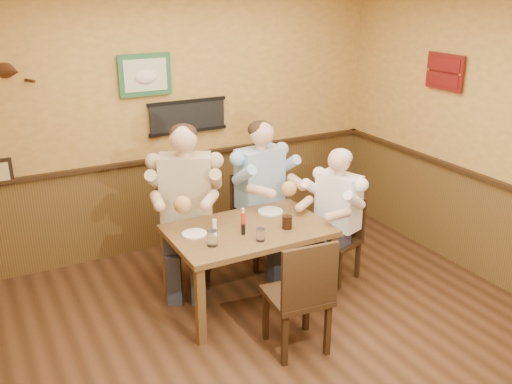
{
  "coord_description": "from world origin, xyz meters",
  "views": [
    {
      "loc": [
        -1.93,
        -3.15,
        2.82
      ],
      "look_at": [
        0.24,
        0.91,
        1.1
      ],
      "focal_mm": 40.0,
      "sensor_mm": 36.0,
      "label": 1
    }
  ],
  "objects_px": {
    "dining_table": "(248,237)",
    "water_glass_mid": "(261,235)",
    "diner_blue_polo": "(260,201)",
    "water_glass_left": "(212,238)",
    "chair_back_left": "(188,234)",
    "chair_back_right": "(260,220)",
    "diner_white_elder": "(337,222)",
    "chair_near_side": "(297,293)",
    "hot_sauce_bottle": "(243,219)",
    "salt_shaker": "(215,225)",
    "pepper_shaker": "(243,229)",
    "diner_tan_shirt": "(187,214)",
    "chair_right_end": "(337,239)",
    "cola_tumbler": "(287,222)"
  },
  "relations": [
    {
      "from": "chair_back_left",
      "to": "hot_sauce_bottle",
      "type": "height_order",
      "value": "chair_back_left"
    },
    {
      "from": "chair_near_side",
      "to": "water_glass_left",
      "type": "relative_size",
      "value": 7.41
    },
    {
      "from": "diner_white_elder",
      "to": "water_glass_mid",
      "type": "xyz_separation_m",
      "value": [
        -1.01,
        -0.28,
        0.2
      ]
    },
    {
      "from": "chair_right_end",
      "to": "diner_tan_shirt",
      "type": "bearing_deg",
      "value": -135.25
    },
    {
      "from": "cola_tumbler",
      "to": "hot_sauce_bottle",
      "type": "relative_size",
      "value": 0.71
    },
    {
      "from": "chair_back_left",
      "to": "diner_tan_shirt",
      "type": "height_order",
      "value": "diner_tan_shirt"
    },
    {
      "from": "water_glass_left",
      "to": "cola_tumbler",
      "type": "xyz_separation_m",
      "value": [
        0.73,
        0.01,
        -0.01
      ]
    },
    {
      "from": "hot_sauce_bottle",
      "to": "salt_shaker",
      "type": "height_order",
      "value": "hot_sauce_bottle"
    },
    {
      "from": "chair_right_end",
      "to": "hot_sauce_bottle",
      "type": "distance_m",
      "value": 1.1
    },
    {
      "from": "chair_back_left",
      "to": "chair_near_side",
      "type": "distance_m",
      "value": 1.48
    },
    {
      "from": "chair_near_side",
      "to": "diner_white_elder",
      "type": "bearing_deg",
      "value": -134.19
    },
    {
      "from": "dining_table",
      "to": "water_glass_mid",
      "type": "distance_m",
      "value": 0.32
    },
    {
      "from": "diner_blue_polo",
      "to": "water_glass_left",
      "type": "bearing_deg",
      "value": -144.83
    },
    {
      "from": "dining_table",
      "to": "chair_near_side",
      "type": "bearing_deg",
      "value": -88.43
    },
    {
      "from": "cola_tumbler",
      "to": "chair_near_side",
      "type": "bearing_deg",
      "value": -114.09
    },
    {
      "from": "dining_table",
      "to": "chair_back_right",
      "type": "relative_size",
      "value": 1.46
    },
    {
      "from": "chair_back_left",
      "to": "water_glass_mid",
      "type": "relative_size",
      "value": 9.14
    },
    {
      "from": "chair_back_left",
      "to": "diner_blue_polo",
      "type": "relative_size",
      "value": 0.73
    },
    {
      "from": "chair_back_right",
      "to": "water_glass_left",
      "type": "height_order",
      "value": "chair_back_right"
    },
    {
      "from": "chair_right_end",
      "to": "salt_shaker",
      "type": "distance_m",
      "value": 1.31
    },
    {
      "from": "salt_shaker",
      "to": "pepper_shaker",
      "type": "distance_m",
      "value": 0.27
    },
    {
      "from": "chair_back_right",
      "to": "diner_white_elder",
      "type": "height_order",
      "value": "diner_white_elder"
    },
    {
      "from": "chair_back_right",
      "to": "hot_sauce_bottle",
      "type": "relative_size",
      "value": 5.73
    },
    {
      "from": "salt_shaker",
      "to": "pepper_shaker",
      "type": "bearing_deg",
      "value": -47.96
    },
    {
      "from": "chair_back_left",
      "to": "water_glass_mid",
      "type": "height_order",
      "value": "chair_back_left"
    },
    {
      "from": "diner_tan_shirt",
      "to": "cola_tumbler",
      "type": "bearing_deg",
      "value": -27.23
    },
    {
      "from": "diner_tan_shirt",
      "to": "pepper_shaker",
      "type": "relative_size",
      "value": 15.96
    },
    {
      "from": "dining_table",
      "to": "diner_tan_shirt",
      "type": "height_order",
      "value": "diner_tan_shirt"
    },
    {
      "from": "dining_table",
      "to": "chair_back_left",
      "type": "xyz_separation_m",
      "value": [
        -0.33,
        0.65,
        -0.16
      ]
    },
    {
      "from": "salt_shaker",
      "to": "water_glass_mid",
      "type": "bearing_deg",
      "value": -57.02
    },
    {
      "from": "dining_table",
      "to": "hot_sauce_bottle",
      "type": "relative_size",
      "value": 8.35
    },
    {
      "from": "water_glass_mid",
      "to": "diner_white_elder",
      "type": "bearing_deg",
      "value": 15.67
    },
    {
      "from": "dining_table",
      "to": "diner_blue_polo",
      "type": "distance_m",
      "value": 0.83
    },
    {
      "from": "chair_right_end",
      "to": "chair_back_right",
      "type": "bearing_deg",
      "value": -162.33
    },
    {
      "from": "chair_back_right",
      "to": "pepper_shaker",
      "type": "relative_size",
      "value": 10.71
    },
    {
      "from": "chair_near_side",
      "to": "hot_sauce_bottle",
      "type": "distance_m",
      "value": 0.88
    },
    {
      "from": "chair_near_side",
      "to": "diner_tan_shirt",
      "type": "bearing_deg",
      "value": -70.15
    },
    {
      "from": "pepper_shaker",
      "to": "water_glass_left",
      "type": "bearing_deg",
      "value": -166.29
    },
    {
      "from": "hot_sauce_bottle",
      "to": "pepper_shaker",
      "type": "height_order",
      "value": "hot_sauce_bottle"
    },
    {
      "from": "chair_near_side",
      "to": "water_glass_mid",
      "type": "relative_size",
      "value": 9.1
    },
    {
      "from": "diner_tan_shirt",
      "to": "salt_shaker",
      "type": "bearing_deg",
      "value": -59.84
    },
    {
      "from": "chair_back_left",
      "to": "chair_back_right",
      "type": "xyz_separation_m",
      "value": [
        0.81,
        0.02,
        -0.02
      ]
    },
    {
      "from": "chair_back_left",
      "to": "diner_white_elder",
      "type": "bearing_deg",
      "value": -1.36
    },
    {
      "from": "diner_tan_shirt",
      "to": "salt_shaker",
      "type": "xyz_separation_m",
      "value": [
        0.05,
        -0.54,
        0.08
      ]
    },
    {
      "from": "chair_near_side",
      "to": "salt_shaker",
      "type": "distance_m",
      "value": 0.99
    },
    {
      "from": "chair_back_left",
      "to": "diner_white_elder",
      "type": "distance_m",
      "value": 1.46
    },
    {
      "from": "chair_right_end",
      "to": "pepper_shaker",
      "type": "height_order",
      "value": "chair_right_end"
    },
    {
      "from": "chair_back_left",
      "to": "water_glass_mid",
      "type": "distance_m",
      "value": 1.02
    },
    {
      "from": "dining_table",
      "to": "water_glass_mid",
      "type": "xyz_separation_m",
      "value": [
        -0.03,
        -0.28,
        0.15
      ]
    },
    {
      "from": "chair_back_left",
      "to": "water_glass_left",
      "type": "height_order",
      "value": "chair_back_left"
    }
  ]
}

